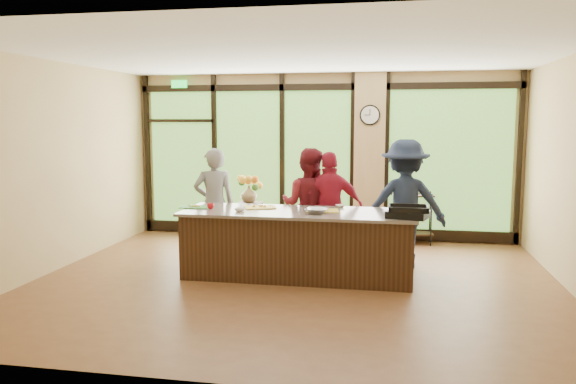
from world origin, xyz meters
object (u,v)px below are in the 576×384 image
at_px(cook_right, 405,204).
at_px(cook_left, 214,204).
at_px(roasting_pan, 408,214).
at_px(flower_stand, 249,225).
at_px(island_base, 298,245).
at_px(bar_cart, 412,211).

bearing_deg(cook_right, cook_left, -4.80).
relative_size(cook_right, roasting_pan, 3.81).
distance_m(cook_left, flower_stand, 1.03).
xyz_separation_m(cook_right, roasting_pan, (0.02, -1.08, 0.02)).
relative_size(cook_left, roasting_pan, 3.51).
bearing_deg(cook_left, cook_right, 158.34).
height_order(cook_right, flower_stand, cook_right).
bearing_deg(flower_stand, cook_left, -107.04).
relative_size(cook_right, flower_stand, 2.43).
bearing_deg(cook_left, flower_stand, -134.35).
bearing_deg(island_base, cook_left, 152.61).
bearing_deg(bar_cart, cook_left, -159.77).
relative_size(roasting_pan, flower_stand, 0.64).
distance_m(island_base, bar_cart, 2.94).
distance_m(island_base, cook_right, 1.73).
bearing_deg(cook_right, flower_stand, -23.07).
distance_m(cook_left, roasting_pan, 3.10).
bearing_deg(flower_stand, roasting_pan, -31.42).
distance_m(cook_left, cook_right, 2.90).
bearing_deg(flower_stand, cook_right, -12.61).
relative_size(island_base, cook_right, 1.64).
relative_size(roasting_pan, bar_cart, 0.51).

